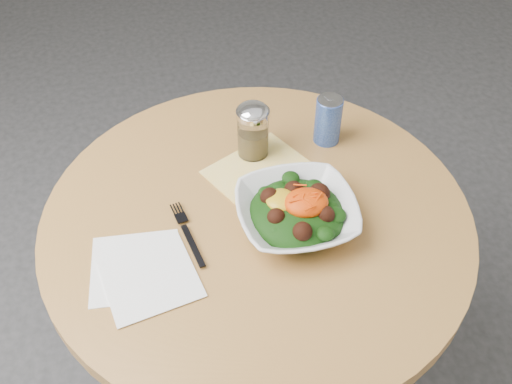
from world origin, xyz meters
TOP-DOWN VIEW (x-y plane):
  - ground at (0.00, 0.00)m, footprint 6.00×6.00m
  - table at (0.00, 0.00)m, footprint 0.90×0.90m
  - cloth_napkin at (0.04, 0.11)m, footprint 0.28×0.27m
  - paper_napkins at (-0.25, -0.11)m, footprint 0.21×0.22m
  - salad_bowl at (0.07, -0.05)m, footprint 0.24×0.24m
  - fork at (-0.15, -0.03)m, footprint 0.05×0.18m
  - spice_shaker at (0.03, 0.18)m, footprint 0.07×0.07m
  - beverage_can at (0.21, 0.19)m, footprint 0.06×0.06m

SIDE VIEW (x-z plane):
  - ground at x=0.00m, z-range 0.00..0.00m
  - table at x=0.00m, z-range 0.18..0.93m
  - cloth_napkin at x=0.04m, z-range 0.75..0.75m
  - paper_napkins at x=-0.25m, z-range 0.75..0.75m
  - fork at x=-0.15m, z-range 0.75..0.76m
  - salad_bowl at x=0.07m, z-range 0.74..0.83m
  - beverage_can at x=0.21m, z-range 0.75..0.87m
  - spice_shaker at x=0.03m, z-range 0.75..0.88m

